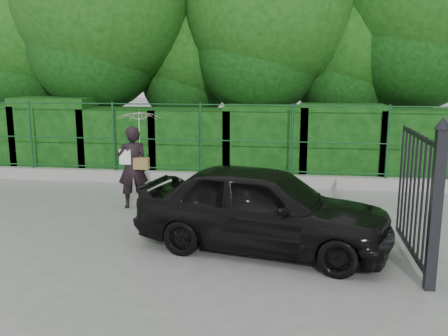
# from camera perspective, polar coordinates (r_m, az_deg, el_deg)

# --- Properties ---
(ground) EXTENTS (80.00, 80.00, 0.00)m
(ground) POSITION_cam_1_polar(r_m,az_deg,el_deg) (8.83, -10.55, -8.45)
(ground) COLOR gray
(kerb) EXTENTS (14.00, 0.25, 0.30)m
(kerb) POSITION_cam_1_polar(r_m,az_deg,el_deg) (12.96, -4.38, -1.14)
(kerb) COLOR #9E9E99
(kerb) RESTS_ON ground
(fence) EXTENTS (14.13, 0.06, 1.80)m
(fence) POSITION_cam_1_polar(r_m,az_deg,el_deg) (12.73, -3.48, 3.44)
(fence) COLOR #13431E
(fence) RESTS_ON kerb
(hedge) EXTENTS (14.20, 1.20, 2.13)m
(hedge) POSITION_cam_1_polar(r_m,az_deg,el_deg) (13.78, -3.65, 3.12)
(hedge) COLOR black
(hedge) RESTS_ON ground
(trees) EXTENTS (17.10, 6.15, 8.08)m
(trees) POSITION_cam_1_polar(r_m,az_deg,el_deg) (15.76, 2.20, 17.47)
(trees) COLOR black
(trees) RESTS_ON ground
(gate) EXTENTS (0.22, 2.33, 2.36)m
(gate) POSITION_cam_1_polar(r_m,az_deg,el_deg) (7.60, 22.14, -3.02)
(gate) COLOR black
(gate) RESTS_ON ground
(woman) EXTENTS (1.00, 0.95, 2.08)m
(woman) POSITION_cam_1_polar(r_m,az_deg,el_deg) (10.71, -9.96, 2.59)
(woman) COLOR black
(woman) RESTS_ON ground
(car) EXTENTS (4.44, 2.58, 1.42)m
(car) POSITION_cam_1_polar(r_m,az_deg,el_deg) (8.24, 4.43, -4.53)
(car) COLOR black
(car) RESTS_ON ground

